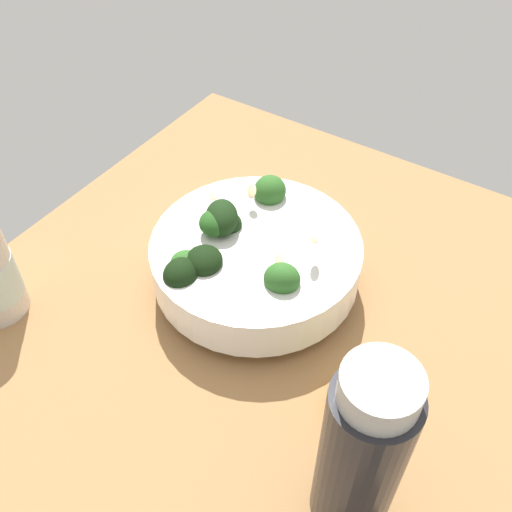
{
  "coord_description": "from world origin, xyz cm",
  "views": [
    {
      "loc": [
        -18.76,
        32.83,
        46.17
      ],
      "look_at": [
        3.7,
        -1.6,
        4.0
      ],
      "focal_mm": 40.72,
      "sensor_mm": 36.0,
      "label": 1
    }
  ],
  "objects": [
    {
      "name": "bottle_tall",
      "position": [
        -15.04,
        14.04,
        8.78
      ],
      "size": [
        5.89,
        5.89,
        18.12
      ],
      "color": "black",
      "rests_on": "ground_plane"
    },
    {
      "name": "lemon_wedge",
      "position": [
        -11.57,
        6.29,
        1.91
      ],
      "size": [
        6.53,
        7.33,
        3.82
      ],
      "primitive_type": "ellipsoid",
      "rotation": [
        0.0,
        0.0,
        5.06
      ],
      "color": "yellow",
      "rests_on": "ground_plane"
    },
    {
      "name": "bowl_of_broccoli",
      "position": [
        3.91,
        -1.47,
        3.89
      ],
      "size": [
        21.27,
        21.27,
        9.59
      ],
      "color": "white",
      "rests_on": "ground_plane"
    },
    {
      "name": "ground_plane",
      "position": [
        0.0,
        0.0,
        -1.9
      ],
      "size": [
        61.02,
        61.02,
        3.8
      ],
      "primitive_type": "cube",
      "color": "#996D42"
    }
  ]
}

